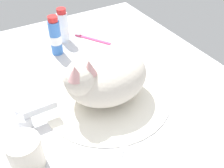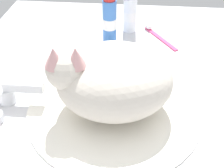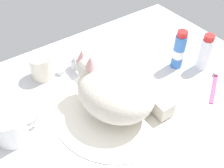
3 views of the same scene
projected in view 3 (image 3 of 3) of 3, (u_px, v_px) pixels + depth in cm
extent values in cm
cube|color=silver|center=(116.00, 112.00, 79.09)|extent=(110.00, 82.50, 3.00)
cylinder|color=white|center=(116.00, 108.00, 77.79)|extent=(36.69, 36.69, 0.75)
cylinder|color=silver|center=(75.00, 63.00, 90.52)|extent=(3.60, 3.60, 3.66)
cube|color=silver|center=(81.00, 63.00, 86.03)|extent=(2.00, 8.61, 2.00)
cylinder|color=silver|center=(61.00, 72.00, 88.75)|extent=(2.80, 2.80, 1.80)
cylinder|color=silver|center=(90.00, 59.00, 93.58)|extent=(2.80, 2.80, 1.80)
ellipsoid|color=beige|center=(116.00, 90.00, 72.77)|extent=(22.12, 25.04, 13.78)
sphere|color=beige|center=(91.00, 67.00, 74.14)|extent=(9.20, 9.20, 8.39)
ellipsoid|color=white|center=(95.00, 75.00, 74.66)|extent=(5.15, 5.90, 4.61)
cone|color=#DB9E9E|center=(91.00, 62.00, 69.95)|extent=(4.14, 4.14, 3.77)
cone|color=#DB9E9E|center=(82.00, 56.00, 72.00)|extent=(4.14, 4.14, 3.77)
cube|color=beige|center=(153.00, 99.00, 76.74)|extent=(5.25, 13.56, 4.73)
ellipsoid|color=white|center=(129.00, 80.00, 82.77)|extent=(4.16, 5.94, 4.25)
cylinder|color=white|center=(10.00, 128.00, 67.79)|extent=(8.12, 8.12, 8.30)
torus|color=white|center=(29.00, 119.00, 70.01)|extent=(5.65, 1.00, 5.65)
cylinder|color=silver|center=(41.00, 66.00, 85.88)|extent=(7.47, 7.47, 7.99)
cylinder|color=#3870C6|center=(179.00, 52.00, 88.19)|extent=(3.93, 3.93, 12.14)
cylinder|color=white|center=(178.00, 53.00, 88.61)|extent=(4.01, 4.01, 3.04)
cylinder|color=red|center=(183.00, 34.00, 83.38)|extent=(3.34, 3.34, 1.80)
cylinder|color=white|center=(204.00, 54.00, 88.18)|extent=(3.96, 3.96, 11.05)
cylinder|color=white|center=(204.00, 55.00, 88.56)|extent=(4.04, 4.04, 2.76)
cylinder|color=red|center=(209.00, 38.00, 83.75)|extent=(3.37, 3.37, 1.80)
cube|color=#D83F72|center=(214.00, 87.00, 84.26)|extent=(13.59, 9.27, 0.80)
cube|color=white|center=(217.00, 72.00, 88.13)|extent=(2.63, 2.40, 0.80)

